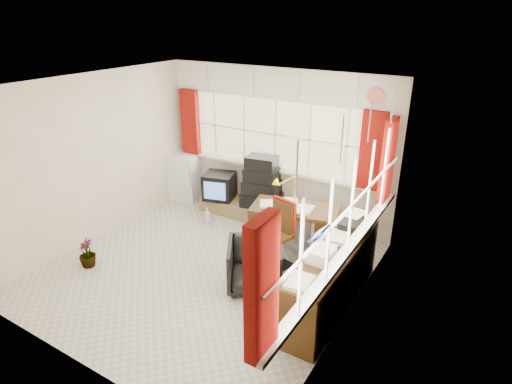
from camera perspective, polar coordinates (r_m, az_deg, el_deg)
ground at (r=6.03m, az=-6.81°, el=-10.26°), size 4.00×4.00×0.00m
room_walls at (r=5.36m, az=-7.56°, el=3.27°), size 4.00×4.00×4.00m
window_back at (r=7.07m, az=2.45°, el=3.65°), size 3.70×0.12×3.60m
window_right at (r=4.73m, az=11.80°, el=-7.30°), size 0.12×3.70×3.60m
curtains at (r=5.65m, az=5.77°, el=3.93°), size 3.83×3.83×1.15m
overhead_cabinets at (r=5.46m, az=6.89°, el=11.88°), size 3.98×3.98×0.48m
desk at (r=6.25m, az=5.14°, el=-4.66°), size 1.34×0.88×0.75m
desk_lamp at (r=6.13m, az=5.22°, el=1.09°), size 0.15×0.13×0.43m
task_chair at (r=5.89m, az=3.14°, el=-5.22°), size 0.49×0.51×0.95m
office_chair at (r=5.51m, az=-0.18°, el=-9.72°), size 0.93×0.94×0.63m
radiator at (r=6.35m, az=5.65°, el=-5.62°), size 0.46×0.33×0.64m
credenza at (r=5.24m, az=9.83°, el=-10.98°), size 0.50×2.00×0.85m
file_tray at (r=5.51m, az=12.95°, el=-4.35°), size 0.30×0.39×0.13m
tv_bench at (r=7.47m, az=-2.18°, el=-2.05°), size 1.40×0.50×0.25m
crt_tv at (r=7.46m, az=-4.92°, el=0.80°), size 0.60×0.57×0.45m
hifi_stack at (r=7.05m, az=0.75°, el=1.06°), size 0.70×0.50×0.88m
mini_fridge at (r=8.10m, az=-9.33°, el=2.13°), size 0.60×0.60×0.87m
spray_bottle_a at (r=7.18m, az=-6.53°, el=-3.15°), size 0.14×0.14×0.28m
spray_bottle_b at (r=6.62m, az=-0.87°, el=-5.84°), size 0.09×0.09×0.19m
flower_vase at (r=6.40m, az=-21.59°, el=-7.59°), size 0.28×0.28×0.41m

